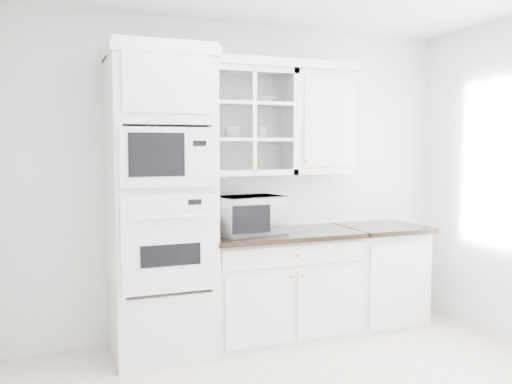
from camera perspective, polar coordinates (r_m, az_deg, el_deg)
name	(u,v)px	position (r m, az deg, el deg)	size (l,w,h in m)	color
room_shell	(305,125)	(3.54, 5.18, 7.02)	(4.00, 3.50, 2.70)	white
oven_column	(161,204)	(4.26, -9.99, -1.22)	(0.76, 0.68, 2.40)	white
base_cabinet_run	(280,284)	(4.73, 2.60, -9.65)	(1.32, 0.67, 0.92)	white
extra_base_cabinet	(379,274)	(5.20, 12.85, -8.42)	(0.72, 0.67, 0.92)	white
upper_cabinet_glass	(248,122)	(4.61, -0.90, 7.40)	(0.80, 0.33, 0.90)	white
upper_cabinet_solid	(319,123)	(4.89, 6.61, 7.22)	(0.55, 0.33, 0.90)	white
crown_molding	(237,62)	(4.60, -2.05, 13.47)	(2.14, 0.38, 0.07)	white
countertop_microwave	(249,215)	(4.49, -0.79, -2.42)	(0.54, 0.45, 0.31)	white
bowl_a	(225,99)	(4.58, -3.26, 9.74)	(0.21, 0.21, 0.05)	white
bowl_b	(266,100)	(4.70, 1.06, 9.65)	(0.18, 0.18, 0.06)	white
cup_a	(232,132)	(4.55, -2.50, 6.28)	(0.12, 0.12, 0.10)	white
cup_b	(261,132)	(4.64, 0.54, 6.30)	(0.11, 0.11, 0.10)	white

